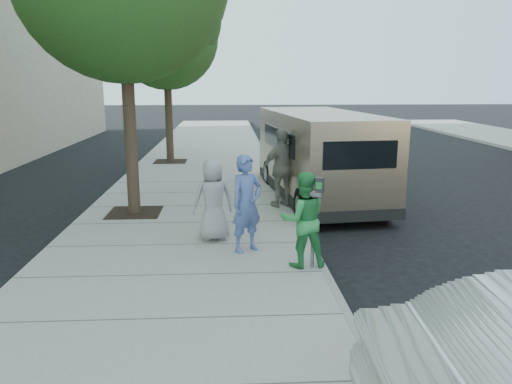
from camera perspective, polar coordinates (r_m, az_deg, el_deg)
ground at (r=9.53m, az=-2.42°, el=-6.75°), size 120.00×120.00×0.00m
sidewalk at (r=9.54m, az=-8.48°, el=-6.37°), size 5.00×60.00×0.15m
curb_face at (r=9.63m, az=6.22°, el=-6.13°), size 0.12×60.00×0.16m
tree_far at (r=19.19m, az=-10.14°, el=17.56°), size 3.92×3.80×6.49m
parking_meter at (r=8.03m, az=6.60°, el=-1.23°), size 0.33×0.22×1.51m
van at (r=13.40m, az=7.11°, el=4.30°), size 2.76×6.53×2.35m
person_officer at (r=8.84m, az=-1.07°, el=-1.34°), size 0.76×0.71×1.75m
person_green_shirt at (r=8.18m, az=5.41°, el=-3.16°), size 0.82×0.67×1.58m
person_gray_shirt at (r=9.53m, az=-4.91°, el=-0.88°), size 0.87×0.66×1.58m
person_striped_polo at (r=12.05m, az=3.03°, el=2.74°), size 1.20×0.88×1.89m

